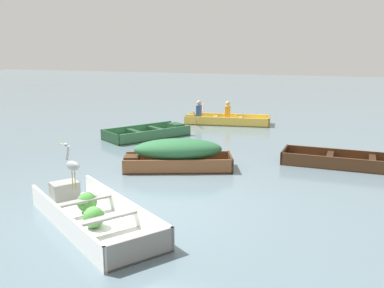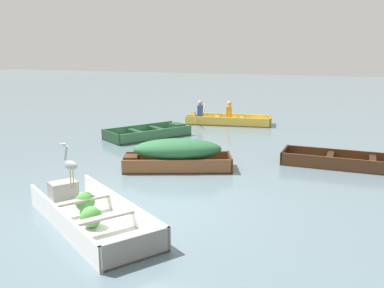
{
  "view_description": "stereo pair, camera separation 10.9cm",
  "coord_description": "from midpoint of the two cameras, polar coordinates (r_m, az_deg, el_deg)",
  "views": [
    {
      "loc": [
        3.43,
        -6.99,
        2.93
      ],
      "look_at": [
        -0.45,
        3.71,
        0.35
      ],
      "focal_mm": 40.0,
      "sensor_mm": 36.0,
      "label": 1
    },
    {
      "loc": [
        3.53,
        -6.95,
        2.93
      ],
      "look_at": [
        -0.45,
        3.71,
        0.35
      ],
      "focal_mm": 40.0,
      "sensor_mm": 36.0,
      "label": 2
    }
  ],
  "objects": [
    {
      "name": "rowboat_yellow_with_crew",
      "position": [
        16.78,
        3.86,
        3.31
      ],
      "size": [
        3.38,
        2.27,
        0.9
      ],
      "color": "#E5BC47",
      "rests_on": "ground"
    },
    {
      "name": "skiff_green_mid_moored",
      "position": [
        14.37,
        -5.8,
        1.41
      ],
      "size": [
        2.48,
        2.96,
        0.34
      ],
      "color": "#387047",
      "rests_on": "ground"
    },
    {
      "name": "dinghy_white_foreground",
      "position": [
        7.61,
        -13.76,
        -9.03
      ],
      "size": [
        3.26,
        2.72,
        0.4
      ],
      "color": "white",
      "rests_on": "ground"
    },
    {
      "name": "heron_on_dinghy",
      "position": [
        8.04,
        -16.06,
        -2.61
      ],
      "size": [
        0.46,
        0.22,
        0.84
      ],
      "color": "olive",
      "rests_on": "dinghy_white_foreground"
    },
    {
      "name": "skiff_wooden_brown_far_moored",
      "position": [
        10.43,
        -2.32,
        -1.14
      ],
      "size": [
        2.77,
        1.8,
        0.76
      ],
      "color": "brown",
      "rests_on": "ground"
    },
    {
      "name": "ground_plane",
      "position": [
        8.32,
        -6.25,
        -7.92
      ],
      "size": [
        80.0,
        80.0,
        0.0
      ],
      "primitive_type": "plane",
      "color": "slate"
    },
    {
      "name": "skiff_dark_varnish_near_moored",
      "position": [
        11.42,
        20.8,
        -2.38
      ],
      "size": [
        3.37,
        1.08,
        0.33
      ],
      "color": "#4C2D19",
      "rests_on": "ground"
    }
  ]
}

